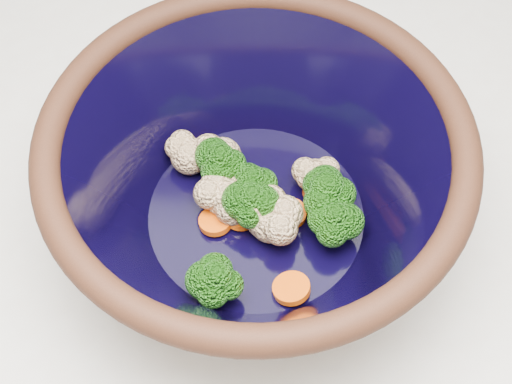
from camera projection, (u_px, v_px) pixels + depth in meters
name	position (u px, v px, depth m)	size (l,w,h in m)	color
mixing_bowl	(256.00, 182.00, 0.56)	(0.34, 0.34, 0.14)	black
vegetable_pile	(263.00, 198.00, 0.57)	(0.16, 0.16, 0.05)	#608442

